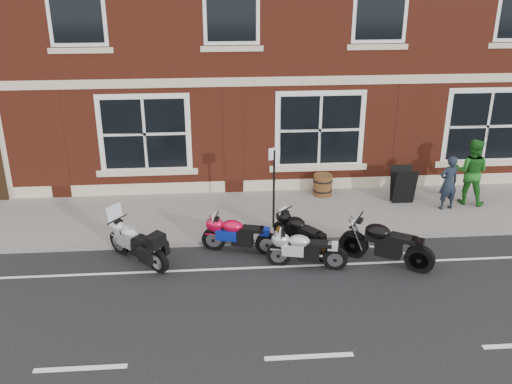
% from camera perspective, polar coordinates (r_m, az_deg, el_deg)
% --- Properties ---
extents(ground, '(80.00, 80.00, 0.00)m').
position_cam_1_polar(ground, '(13.05, 3.14, -7.89)').
color(ground, black).
rests_on(ground, ground).
extents(sidewalk, '(30.00, 3.00, 0.12)m').
position_cam_1_polar(sidewalk, '(15.67, 1.71, -2.17)').
color(sidewalk, slate).
rests_on(sidewalk, ground).
extents(kerb, '(30.00, 0.16, 0.12)m').
position_cam_1_polar(kerb, '(14.26, 2.40, -4.81)').
color(kerb, slate).
rests_on(kerb, ground).
extents(moto_touring_silver, '(1.49, 1.49, 1.30)m').
position_cam_1_polar(moto_touring_silver, '(13.46, -11.82, -4.82)').
color(moto_touring_silver, black).
rests_on(moto_touring_silver, ground).
extents(moto_sport_red, '(1.86, 0.61, 0.85)m').
position_cam_1_polar(moto_sport_red, '(13.62, -1.71, -4.15)').
color(moto_sport_red, black).
rests_on(moto_sport_red, ground).
extents(moto_sport_black, '(1.24, 1.61, 0.86)m').
position_cam_1_polar(moto_sport_black, '(13.69, 4.67, -4.05)').
color(moto_sport_black, black).
rests_on(moto_sport_black, ground).
extents(moto_sport_silver, '(1.83, 0.53, 0.83)m').
position_cam_1_polar(moto_sport_silver, '(13.02, 4.95, -5.62)').
color(moto_sport_silver, black).
rests_on(moto_sport_silver, ground).
extents(moto_naked_black, '(1.95, 1.31, 1.00)m').
position_cam_1_polar(moto_naked_black, '(13.40, 12.78, -4.82)').
color(moto_naked_black, black).
rests_on(moto_naked_black, ground).
extents(pedestrian_left, '(0.62, 0.47, 1.53)m').
position_cam_1_polar(pedestrian_left, '(16.41, 18.69, 0.88)').
color(pedestrian_left, black).
rests_on(pedestrian_left, sidewalk).
extents(pedestrian_right, '(1.15, 1.07, 1.88)m').
position_cam_1_polar(pedestrian_right, '(16.95, 20.73, 1.92)').
color(pedestrian_right, '#1D611B').
rests_on(pedestrian_right, sidewalk).
extents(a_board_sign, '(0.62, 0.41, 1.03)m').
position_cam_1_polar(a_board_sign, '(16.59, 14.49, 0.67)').
color(a_board_sign, black).
rests_on(a_board_sign, sidewalk).
extents(barrel_planter, '(0.57, 0.57, 0.63)m').
position_cam_1_polar(barrel_planter, '(16.72, 6.68, 0.71)').
color(barrel_planter, '#4D3814').
rests_on(barrel_planter, sidewalk).
extents(parking_sign, '(0.29, 0.12, 2.15)m').
position_cam_1_polar(parking_sign, '(14.27, 1.81, 0.97)').
color(parking_sign, black).
rests_on(parking_sign, sidewalk).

